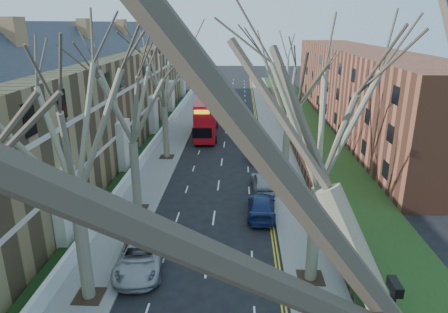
# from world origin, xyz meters

# --- Properties ---
(pavement_left) EXTENTS (3.00, 102.00, 0.12)m
(pavement_left) POSITION_xyz_m (-6.00, 39.00, 0.06)
(pavement_left) COLOR slate
(pavement_left) RESTS_ON ground
(pavement_right) EXTENTS (3.00, 102.00, 0.12)m
(pavement_right) POSITION_xyz_m (6.00, 39.00, 0.06)
(pavement_right) COLOR slate
(pavement_right) RESTS_ON ground
(terrace_left) EXTENTS (9.70, 78.00, 13.60)m
(terrace_left) POSITION_xyz_m (-13.65, 31.00, 5.53)
(terrace_left) COLOR olive
(terrace_left) RESTS_ON ground
(flats_right) EXTENTS (13.97, 54.00, 10.00)m
(flats_right) POSITION_xyz_m (17.46, 43.00, 4.98)
(flats_right) COLOR brown
(flats_right) RESTS_ON ground
(front_wall_left) EXTENTS (0.30, 78.00, 1.00)m
(front_wall_left) POSITION_xyz_m (-7.65, 31.00, 0.62)
(front_wall_left) COLOR white
(front_wall_left) RESTS_ON ground
(grass_verge_right) EXTENTS (6.00, 102.00, 0.06)m
(grass_verge_right) POSITION_xyz_m (10.50, 39.00, 0.15)
(grass_verge_right) COLOR #1F3D16
(grass_verge_right) RESTS_ON ground
(tree_left_mid) EXTENTS (10.50, 10.50, 14.71)m
(tree_left_mid) POSITION_xyz_m (-5.70, 6.00, 9.56)
(tree_left_mid) COLOR #706950
(tree_left_mid) RESTS_ON ground
(tree_left_far) EXTENTS (10.15, 10.15, 14.22)m
(tree_left_far) POSITION_xyz_m (-5.70, 16.00, 9.24)
(tree_left_far) COLOR #706950
(tree_left_far) RESTS_ON ground
(tree_left_dist) EXTENTS (10.50, 10.50, 14.71)m
(tree_left_dist) POSITION_xyz_m (-5.70, 28.00, 9.56)
(tree_left_dist) COLOR #706950
(tree_left_dist) RESTS_ON ground
(tree_right_mid) EXTENTS (10.50, 10.50, 14.71)m
(tree_right_mid) POSITION_xyz_m (5.70, 8.00, 9.56)
(tree_right_mid) COLOR #706950
(tree_right_mid) RESTS_ON ground
(tree_right_far) EXTENTS (10.15, 10.15, 14.22)m
(tree_right_far) POSITION_xyz_m (5.70, 22.00, 9.24)
(tree_right_far) COLOR #706950
(tree_right_far) RESTS_ON ground
(double_decker_bus) EXTENTS (3.04, 10.67, 4.44)m
(double_decker_bus) POSITION_xyz_m (-2.38, 36.87, 2.18)
(double_decker_bus) COLOR #B50C16
(double_decker_bus) RESTS_ON ground
(car_left_far) EXTENTS (2.90, 5.61, 1.51)m
(car_left_far) POSITION_xyz_m (-3.70, 8.77, 0.76)
(car_left_far) COLOR #9FA0A5
(car_left_far) RESTS_ON ground
(car_right_near) EXTENTS (2.19, 4.95, 1.41)m
(car_right_near) POSITION_xyz_m (3.40, 15.57, 0.71)
(car_right_near) COLOR navy
(car_right_near) RESTS_ON ground
(car_right_mid) EXTENTS (2.11, 4.40, 1.45)m
(car_right_mid) POSITION_xyz_m (3.70, 20.24, 0.73)
(car_right_mid) COLOR #979BA0
(car_right_mid) RESTS_ON ground
(car_right_far) EXTENTS (1.64, 4.23, 1.38)m
(car_right_far) POSITION_xyz_m (3.56, 27.95, 0.69)
(car_right_far) COLOR black
(car_right_far) RESTS_ON ground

